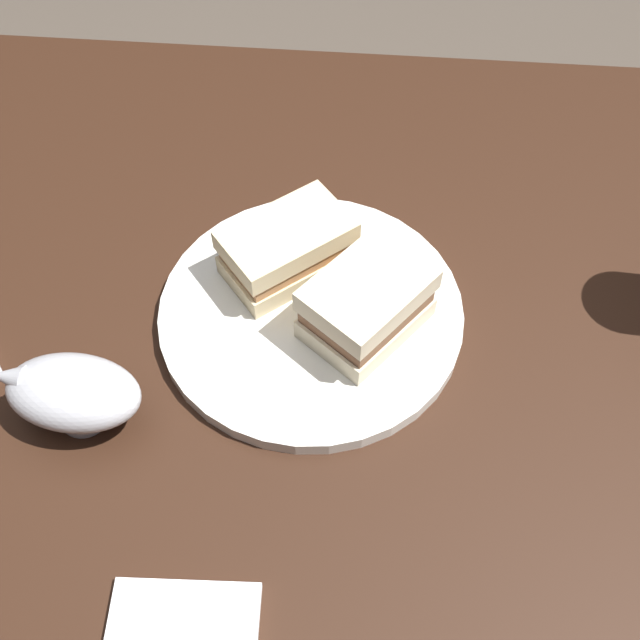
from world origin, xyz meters
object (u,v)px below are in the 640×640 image
(plate, at_px, (311,313))
(sandwich_half_right, at_px, (287,248))
(sandwich_half_left, at_px, (367,304))
(gravy_boat, at_px, (72,392))

(plate, xyz_separation_m, sandwich_half_right, (0.03, -0.05, 0.04))
(plate, relative_size, sandwich_half_right, 2.10)
(plate, height_order, sandwich_half_left, sandwich_half_left)
(plate, relative_size, gravy_boat, 2.19)
(plate, xyz_separation_m, sandwich_half_left, (-0.05, 0.02, 0.04))
(sandwich_half_right, xyz_separation_m, gravy_boat, (0.16, 0.17, -0.00))
(sandwich_half_right, bearing_deg, gravy_boat, 46.08)
(sandwich_half_left, relative_size, sandwich_half_right, 0.97)
(sandwich_half_left, xyz_separation_m, sandwich_half_right, (0.08, -0.06, -0.00))
(sandwich_half_right, relative_size, gravy_boat, 1.04)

